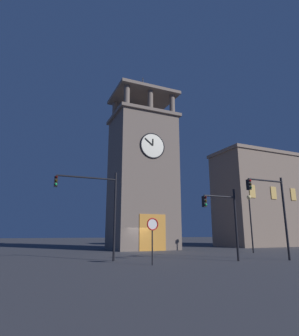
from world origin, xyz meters
TOP-DOWN VIEW (x-y plane):
  - ground_plane at (0.00, 0.00)m, footprint 200.00×200.00m
  - clocktower at (-1.71, -3.51)m, footprint 8.07×6.89m
  - adjacent_wing_building at (-23.07, -4.30)m, footprint 16.31×7.35m
  - traffic_signal_near at (-1.52, 12.53)m, footprint 2.82×0.41m
  - traffic_signal_mid at (-5.18, 13.53)m, footprint 3.43×0.41m
  - traffic_signal_far at (6.89, 8.96)m, footprint 4.43×0.41m
  - street_lamp at (-9.55, 6.49)m, footprint 0.44×0.44m
  - no_horn_sign at (4.11, 12.51)m, footprint 0.78×0.14m

SIDE VIEW (x-z plane):
  - ground_plane at x=0.00m, z-range 0.00..0.00m
  - no_horn_sign at x=4.11m, z-range 0.80..3.64m
  - traffic_signal_near at x=-1.52m, z-range 0.73..5.78m
  - street_lamp at x=-9.55m, z-range 1.07..6.82m
  - traffic_signal_mid at x=-5.18m, z-range 1.01..7.05m
  - traffic_signal_far at x=6.89m, z-range 1.04..7.35m
  - adjacent_wing_building at x=-23.07m, z-range 0.02..14.31m
  - clocktower at x=-1.71m, z-range -2.55..20.34m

